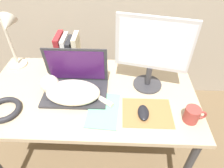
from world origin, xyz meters
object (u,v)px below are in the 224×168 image
Objects in this scene: cat at (69,91)px; external_monitor at (152,51)px; laptop at (76,85)px; notepad at (103,110)px; mug at (192,115)px; computer_mouse at (143,113)px; cable_coil at (4,110)px; desk_lamp at (9,33)px; book_row at (69,52)px.

cat is 0.54m from external_monitor.
notepad is at bearing -41.04° from laptop.
laptop is at bearing 162.47° from mug.
external_monitor reaches higher than computer_mouse.
computer_mouse is at bearing 0.61° from cable_coil.
cat is 0.56m from desk_lamp.
computer_mouse is 0.45× the size of book_row.
computer_mouse is 0.98m from desk_lamp.
desk_lamp reaches higher than notepad.
desk_lamp reaches higher than book_row.
external_monitor is 0.91m from cable_coil.
book_row is (-0.54, 0.19, -0.14)m from external_monitor.
desk_lamp is (-0.90, 0.16, 0.01)m from external_monitor.
notepad is at bearing -57.41° from book_row.
computer_mouse is at bearing -15.32° from cat.
notepad is 0.49m from mug.
book_row is at bearing 108.36° from laptop.
cable_coil is (0.06, -0.42, -0.26)m from desk_lamp.
external_monitor is at bearing -9.85° from desk_lamp.
cable_coil is at bearing -162.49° from external_monitor.
cat is 1.79× the size of book_row.
computer_mouse is 0.94× the size of mug.
desk_lamp is at bearing 145.04° from cat.
cat is 0.97× the size of external_monitor.
external_monitor is (0.46, 0.07, 0.21)m from laptop.
mug reaches higher than notepad.
book_row is 0.39m from desk_lamp.
cat is 0.71m from mug.
desk_lamp is at bearing 152.65° from laptop.
laptop is at bearing -27.35° from desk_lamp.
computer_mouse is 0.79m from cable_coil.
external_monitor is 4.08× the size of computer_mouse.
cable_coil is 1.05m from mug.
cable_coil is (-0.84, -0.26, -0.25)m from external_monitor.
desk_lamp reaches higher than cable_coil.
notepad is (-0.23, 0.02, -0.01)m from computer_mouse.
external_monitor is 3.85× the size of mug.
cat reaches higher than notepad.
desk_lamp is at bearing 158.36° from mug.
cat is 3.72× the size of mug.
external_monitor is 0.41m from mug.
laptop is 0.84× the size of external_monitor.
computer_mouse is at bearing 173.62° from mug.
computer_mouse is 0.26m from mug.
mug is at bearing -32.21° from book_row.
notepad is at bearing 3.09° from cable_coil.
computer_mouse and cable_coil have the same top height.
cat is (-0.03, -0.06, 0.00)m from laptop.
external_monitor is at bearing 9.23° from laptop.
external_monitor is 0.44m from notepad.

